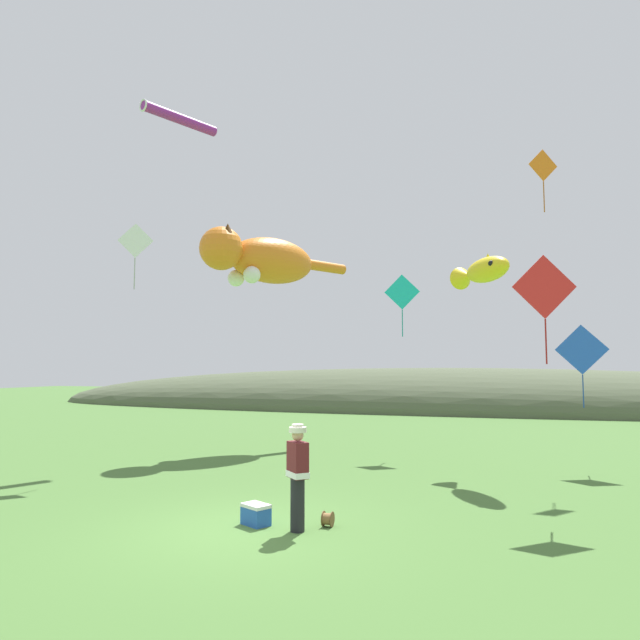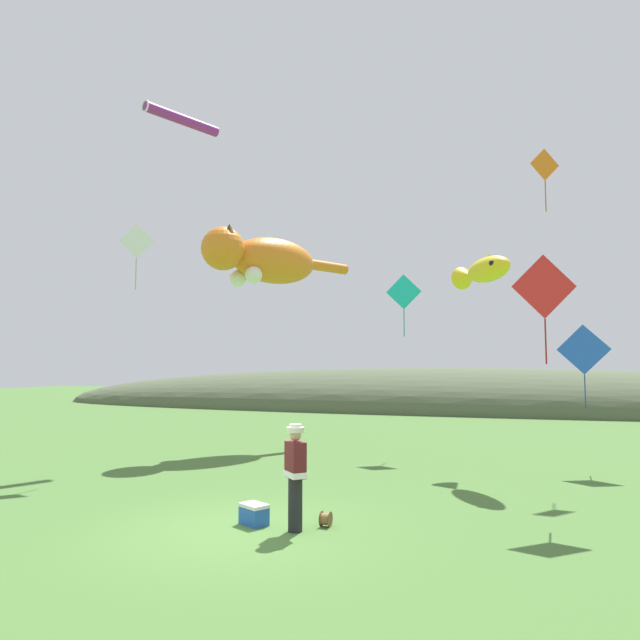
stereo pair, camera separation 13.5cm
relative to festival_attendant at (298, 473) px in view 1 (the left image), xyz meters
The scene contains 13 objects.
ground_plane 1.30m from the festival_attendant, 165.82° to the right, with size 120.00×120.00×0.00m, color #477033.
distant_hill_ridge 29.24m from the festival_attendant, 91.68° to the left, with size 59.86×11.61×5.43m.
festival_attendant is the anchor object (origin of this frame).
kite_spool 1.01m from the festival_attendant, 47.67° to the left, with size 0.17×0.26×0.26m.
picnic_cooler 1.14m from the festival_attendant, behind, with size 0.59×0.52×0.36m.
kite_giant_cat 11.96m from the festival_attendant, 117.71° to the left, with size 3.81×5.72×1.95m.
kite_fish_windsock 8.70m from the festival_attendant, 68.14° to the left, with size 1.90×2.50×0.77m.
kite_tube_streamer 14.98m from the festival_attendant, 133.74° to the left, with size 1.57×2.85×0.44m.
kite_diamond_blue 9.82m from the festival_attendant, 56.10° to the left, with size 1.36×0.16×2.27m.
kite_diamond_teal 10.46m from the festival_attendant, 89.33° to the left, with size 1.17×0.10×2.08m.
kite_diamond_orange 11.80m from the festival_attendant, 60.33° to the left, with size 0.80×0.51×1.84m.
kite_diamond_white 9.40m from the festival_attendant, 146.94° to the left, with size 0.90×0.42×1.89m.
kite_diamond_red 6.13m from the festival_attendant, 35.98° to the left, with size 1.24×0.41×2.20m.
Camera 1 is at (4.29, -8.94, 2.73)m, focal length 32.00 mm.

